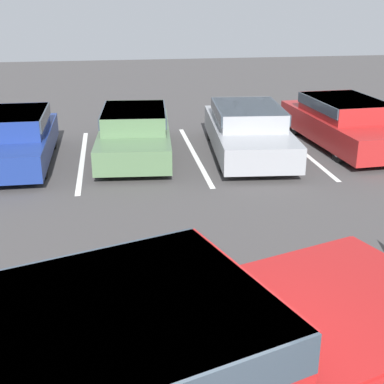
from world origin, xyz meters
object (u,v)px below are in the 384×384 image
at_px(parked_sedan_a, 14,137).
at_px(parked_sedan_b, 135,131).
at_px(parked_sedan_d, 345,121).
at_px(parked_sedan_c, 248,128).

relative_size(parked_sedan_a, parked_sedan_b, 0.93).
distance_m(parked_sedan_a, parked_sedan_d, 8.60).
xyz_separation_m(parked_sedan_b, parked_sedan_d, (5.67, 0.08, 0.04)).
height_order(parked_sedan_b, parked_sedan_c, parked_sedan_c).
height_order(parked_sedan_c, parked_sedan_d, parked_sedan_d).
height_order(parked_sedan_a, parked_sedan_b, parked_sedan_a).
distance_m(parked_sedan_c, parked_sedan_d, 2.82).
bearing_deg(parked_sedan_d, parked_sedan_b, -92.78).
height_order(parked_sedan_a, parked_sedan_c, parked_sedan_a).
distance_m(parked_sedan_b, parked_sedan_c, 2.89).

